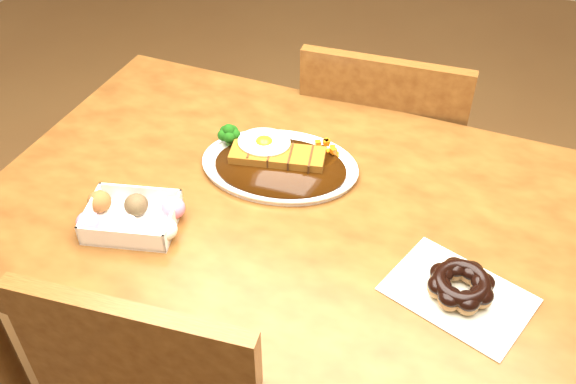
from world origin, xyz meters
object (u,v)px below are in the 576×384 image
at_px(pon_de_ring, 460,286).
at_px(katsu_curry_plate, 277,161).
at_px(chair_far, 382,164).
at_px(donut_box, 132,216).
at_px(table, 292,242).

bearing_deg(pon_de_ring, katsu_curry_plate, 154.16).
distance_m(chair_far, donut_box, 0.82).
bearing_deg(katsu_curry_plate, chair_far, 73.48).
bearing_deg(table, katsu_curry_plate, 125.78).
bearing_deg(donut_box, chair_far, 65.85).
distance_m(chair_far, pon_de_ring, 0.76).
xyz_separation_m(table, pon_de_ring, (0.34, -0.10, 0.12)).
relative_size(katsu_curry_plate, pon_de_ring, 1.32).
bearing_deg(chair_far, table, 79.46).
xyz_separation_m(katsu_curry_plate, pon_de_ring, (0.42, -0.20, 0.01)).
xyz_separation_m(table, donut_box, (-0.26, -0.16, 0.12)).
distance_m(chair_far, katsu_curry_plate, 0.54).
xyz_separation_m(donut_box, pon_de_ring, (0.60, 0.06, -0.00)).
distance_m(table, chair_far, 0.56).
height_order(katsu_curry_plate, donut_box, katsu_curry_plate).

